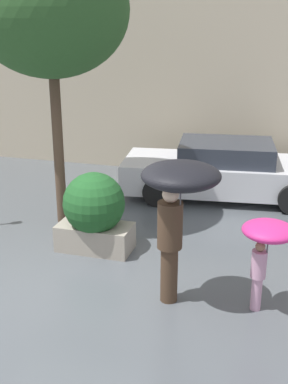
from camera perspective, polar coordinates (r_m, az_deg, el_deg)
The scene contains 7 objects.
ground_plane at distance 7.52m, azimuth -10.53°, elevation -10.83°, with size 40.00×40.00×0.00m, color #51565B.
building_facade at distance 12.65m, azimuth 2.22°, elevation 15.99°, with size 18.00×0.30×6.00m.
planter_box at distance 8.25m, azimuth -5.91°, elevation -2.31°, with size 1.29×1.06×1.39m.
person_adult at distance 6.29m, azimuth 4.02°, elevation -0.28°, with size 1.04×1.04×2.06m.
person_child at distance 6.51m, azimuth 14.32°, elevation -5.53°, with size 0.70×0.70×1.31m.
parked_car_near at distance 11.02m, azimuth 9.58°, elevation 2.51°, with size 4.74×2.41×1.26m.
street_tree at distance 9.03m, azimuth -11.09°, elevation 20.41°, with size 2.78×2.78×5.15m.
Camera 1 is at (3.08, -5.75, 3.73)m, focal length 45.00 mm.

